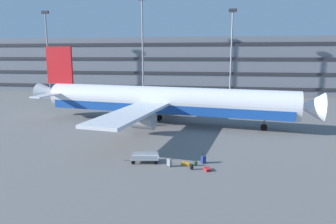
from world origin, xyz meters
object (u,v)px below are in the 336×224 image
object	(u,v)px
suitcase_purple	(169,162)
suitcase_small	(203,159)
suitcase_black	(207,169)
backpack_red	(196,164)
suitcase_navy	(186,164)
backpack_upright	(192,167)
airliner	(162,101)
baggage_cart	(145,158)

from	to	relation	value
suitcase_purple	suitcase_small	world-z (taller)	suitcase_small
suitcase_black	backpack_red	world-z (taller)	backpack_red
suitcase_navy	backpack_upright	world-z (taller)	backpack_upright
airliner	suitcase_purple	world-z (taller)	airliner
suitcase_small	backpack_red	size ratio (longest dim) A/B	1.92
suitcase_small	suitcase_black	distance (m)	1.88
airliner	baggage_cart	xyz separation A→B (m)	(1.33, -16.50, -2.89)
airliner	suitcase_black	distance (m)	19.33
suitcase_purple	backpack_upright	size ratio (longest dim) A/B	1.61
suitcase_purple	baggage_cart	distance (m)	2.54
suitcase_purple	suitcase_navy	distance (m)	1.57
suitcase_black	backpack_red	bearing A→B (deg)	137.80
backpack_red	baggage_cart	world-z (taller)	baggage_cart
suitcase_purple	backpack_red	xyz separation A→B (m)	(2.37, 0.58, -0.19)
suitcase_navy	baggage_cart	distance (m)	3.88
suitcase_purple	suitcase_navy	xyz separation A→B (m)	(1.44, 0.58, -0.27)
suitcase_small	airliner	bearing A→B (deg)	113.20
suitcase_navy	backpack_red	world-z (taller)	backpack_red
airliner	backpack_upright	distance (m)	18.84
suitcase_small	backpack_red	xyz separation A→B (m)	(-0.66, -0.82, -0.16)
suitcase_small	suitcase_purple	bearing A→B (deg)	-155.21
suitcase_small	backpack_red	distance (m)	1.06
airliner	suitcase_navy	xyz separation A→B (m)	(5.20, -16.64, -3.19)
suitcase_purple	suitcase_navy	world-z (taller)	suitcase_purple
suitcase_navy	baggage_cart	world-z (taller)	baggage_cart
suitcase_black	backpack_upright	bearing A→B (deg)	-179.41
suitcase_small	suitcase_black	xyz separation A→B (m)	(0.44, -1.81, -0.25)
suitcase_black	baggage_cart	bearing A→B (deg)	169.08
backpack_red	baggage_cart	xyz separation A→B (m)	(-4.80, 0.15, 0.22)
suitcase_black	backpack_red	size ratio (longest dim) A/B	1.85
suitcase_small	baggage_cart	bearing A→B (deg)	-172.98
backpack_upright	suitcase_small	bearing A→B (deg)	62.56
suitcase_small	backpack_upright	world-z (taller)	suitcase_small
suitcase_small	backpack_upright	distance (m)	2.06
suitcase_purple	suitcase_small	size ratio (longest dim) A/B	0.97
suitcase_small	backpack_red	bearing A→B (deg)	-128.72
airliner	backpack_red	distance (m)	18.01
airliner	backpack_upright	bearing A→B (deg)	-71.70
suitcase_purple	suitcase_black	bearing A→B (deg)	-6.79
airliner	backpack_red	xyz separation A→B (m)	(6.13, -16.65, -3.11)
suitcase_purple	backpack_upright	distance (m)	2.13
suitcase_purple	suitcase_navy	bearing A→B (deg)	22.08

